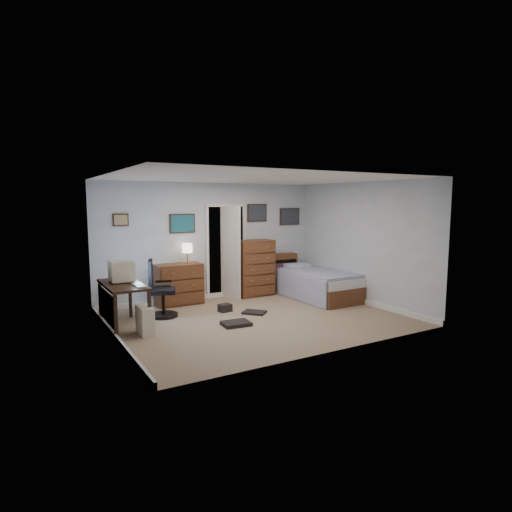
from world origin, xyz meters
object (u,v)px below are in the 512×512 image
at_px(bed, 316,284).
at_px(low_dresser, 179,284).
at_px(office_chair, 160,295).
at_px(tall_dresser, 254,268).
at_px(computer_desk, 118,294).

bearing_deg(bed, low_dresser, 160.84).
xyz_separation_m(office_chair, tall_dresser, (2.40, 0.75, 0.21)).
distance_m(computer_desk, tall_dresser, 3.40).
distance_m(computer_desk, office_chair, 0.90).
relative_size(tall_dresser, bed, 0.61).
xyz_separation_m(computer_desk, tall_dresser, (3.22, 1.09, 0.05)).
bearing_deg(low_dresser, office_chair, -130.23).
xyz_separation_m(computer_desk, office_chair, (0.82, 0.34, -0.17)).
height_order(office_chair, tall_dresser, tall_dresser).
xyz_separation_m(computer_desk, low_dresser, (1.46, 1.11, -0.16)).
bearing_deg(computer_desk, tall_dresser, 18.54).
relative_size(low_dresser, bed, 0.46).
bearing_deg(computer_desk, bed, 2.14).
xyz_separation_m(tall_dresser, bed, (1.05, -0.92, -0.31)).
distance_m(computer_desk, low_dresser, 1.84).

